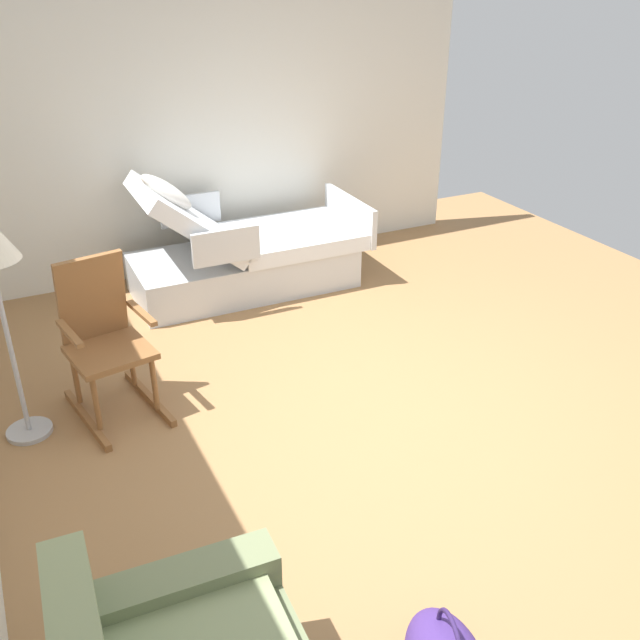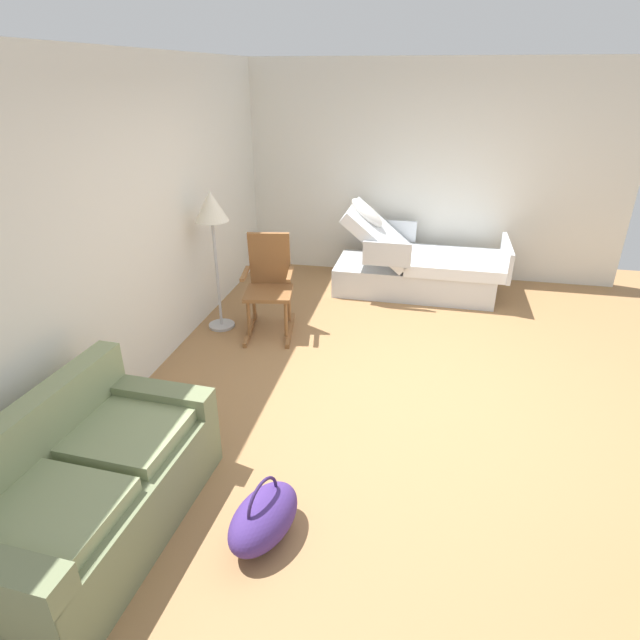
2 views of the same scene
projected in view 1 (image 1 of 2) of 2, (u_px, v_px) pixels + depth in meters
ground_plane at (380, 414)px, 4.65m from camera, size 7.32×7.32×0.00m
side_wall at (218, 121)px, 6.40m from camera, size 0.10×4.91×2.70m
hospital_bed at (244, 255)px, 6.27m from camera, size 1.05×2.07×1.18m
rocking_chair at (105, 340)px, 4.50m from camera, size 0.83×0.60×1.05m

